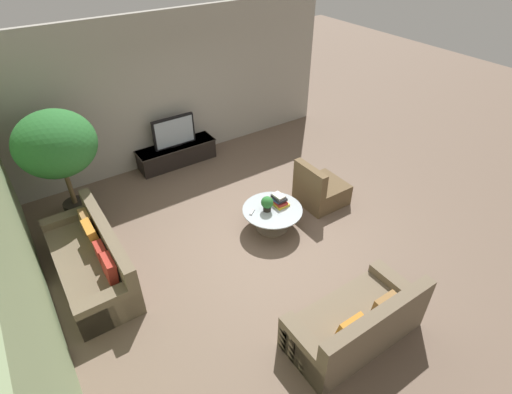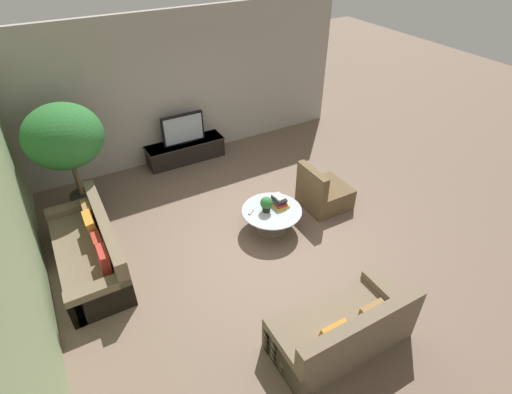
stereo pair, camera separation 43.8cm
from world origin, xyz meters
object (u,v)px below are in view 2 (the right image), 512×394
(potted_palm_tall, at_px, (64,138))
(media_console, at_px, (186,151))
(television, at_px, (183,129))
(couch_by_wall, at_px, (91,251))
(potted_plant_tabletop, at_px, (266,204))
(coffee_table, at_px, (272,215))
(armchair_wicker, at_px, (323,193))
(couch_near_entry, at_px, (342,330))

(potted_palm_tall, bearing_deg, media_console, 16.59)
(television, relative_size, couch_by_wall, 0.41)
(potted_plant_tabletop, bearing_deg, media_console, 96.93)
(television, distance_m, coffee_table, 2.94)
(television, xyz_separation_m, coffee_table, (0.44, -2.86, -0.47))
(coffee_table, relative_size, couch_by_wall, 0.47)
(media_console, relative_size, coffee_table, 1.65)
(couch_by_wall, xyz_separation_m, armchair_wicker, (3.99, -0.50, -0.02))
(couch_near_entry, xyz_separation_m, armchair_wicker, (1.55, 2.45, -0.01))
(couch_by_wall, bearing_deg, media_console, 133.43)
(media_console, xyz_separation_m, coffee_table, (0.44, -2.87, 0.05))
(television, xyz_separation_m, armchair_wicker, (1.59, -2.78, -0.47))
(media_console, distance_m, couch_near_entry, 5.23)
(couch_near_entry, distance_m, armchair_wicker, 2.90)
(media_console, height_order, couch_by_wall, couch_by_wall)
(couch_by_wall, relative_size, potted_plant_tabletop, 8.01)
(couch_near_entry, distance_m, potted_palm_tall, 5.22)
(coffee_table, height_order, couch_near_entry, couch_near_entry)
(television, xyz_separation_m, potted_plant_tabletop, (0.35, -2.84, -0.20))
(television, relative_size, coffee_table, 0.88)
(couch_near_entry, bearing_deg, potted_palm_tall, -63.40)
(couch_by_wall, relative_size, armchair_wicker, 2.53)
(couch_near_entry, bearing_deg, media_console, -89.65)
(media_console, xyz_separation_m, potted_plant_tabletop, (0.35, -2.84, 0.32))
(armchair_wicker, xyz_separation_m, potted_palm_tall, (-3.83, 2.11, 1.15))
(couch_near_entry, xyz_separation_m, potted_plant_tabletop, (0.31, 2.38, 0.26))
(coffee_table, distance_m, potted_plant_tabletop, 0.28)
(television, height_order, armchair_wicker, television)
(armchair_wicker, xyz_separation_m, potted_plant_tabletop, (-1.24, -0.06, 0.27))
(coffee_table, bearing_deg, armchair_wicker, 4.39)
(potted_palm_tall, bearing_deg, television, 16.55)
(potted_palm_tall, bearing_deg, potted_plant_tabletop, -39.94)
(couch_near_entry, relative_size, potted_palm_tall, 0.88)
(coffee_table, bearing_deg, television, 98.73)
(media_console, relative_size, couch_by_wall, 0.77)
(media_console, bearing_deg, couch_by_wall, -136.57)
(couch_by_wall, relative_size, couch_near_entry, 1.24)
(media_console, height_order, couch_near_entry, couch_near_entry)
(television, xyz_separation_m, couch_near_entry, (0.03, -5.22, -0.46))
(potted_plant_tabletop, bearing_deg, television, 96.93)
(coffee_table, xyz_separation_m, couch_near_entry, (-0.41, -2.36, 0.01))
(couch_by_wall, relative_size, potted_palm_tall, 1.09)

